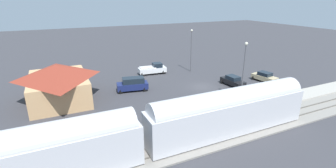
{
  "coord_description": "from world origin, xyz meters",
  "views": [
    {
      "loc": [
        -32.76,
        21.84,
        14.26
      ],
      "look_at": [
        1.21,
        5.87,
        1.0
      ],
      "focal_mm": 26.12,
      "sensor_mm": 36.0,
      "label": 1
    }
  ],
  "objects_px": {
    "station_building": "(58,82)",
    "pickup_white": "(153,69)",
    "suv_navy": "(133,84)",
    "pedestrian_on_platform": "(197,115)",
    "sedan_tan": "(265,77)",
    "sedan_black": "(233,81)",
    "passenger_train": "(18,159)",
    "light_pole_near_platform": "(244,65)",
    "light_pole_lot_center": "(191,46)"
  },
  "relations": [
    {
      "from": "station_building",
      "to": "pickup_white",
      "type": "height_order",
      "value": "station_building"
    },
    {
      "from": "suv_navy",
      "to": "sedan_black",
      "type": "xyz_separation_m",
      "value": [
        -4.93,
        -16.24,
        -0.27
      ]
    },
    {
      "from": "pickup_white",
      "to": "passenger_train",
      "type": "bearing_deg",
      "value": 139.84
    },
    {
      "from": "pedestrian_on_platform",
      "to": "suv_navy",
      "type": "relative_size",
      "value": 0.33
    },
    {
      "from": "station_building",
      "to": "sedan_tan",
      "type": "height_order",
      "value": "station_building"
    },
    {
      "from": "sedan_black",
      "to": "light_pole_near_platform",
      "type": "bearing_deg",
      "value": 151.4
    },
    {
      "from": "pickup_white",
      "to": "sedan_black",
      "type": "bearing_deg",
      "value": -141.24
    },
    {
      "from": "station_building",
      "to": "pickup_white",
      "type": "relative_size",
      "value": 2.09
    },
    {
      "from": "suv_navy",
      "to": "pedestrian_on_platform",
      "type": "bearing_deg",
      "value": -166.01
    },
    {
      "from": "passenger_train",
      "to": "light_pole_near_platform",
      "type": "bearing_deg",
      "value": -76.13
    },
    {
      "from": "station_building",
      "to": "light_pole_near_platform",
      "type": "relative_size",
      "value": 1.35
    },
    {
      "from": "sedan_black",
      "to": "light_pole_near_platform",
      "type": "height_order",
      "value": "light_pole_near_platform"
    },
    {
      "from": "passenger_train",
      "to": "station_building",
      "type": "xyz_separation_m",
      "value": [
        18.0,
        -3.52,
        -0.05
      ]
    },
    {
      "from": "pickup_white",
      "to": "station_building",
      "type": "bearing_deg",
      "value": 110.85
    },
    {
      "from": "pedestrian_on_platform",
      "to": "sedan_tan",
      "type": "relative_size",
      "value": 0.36
    },
    {
      "from": "light_pole_near_platform",
      "to": "pedestrian_on_platform",
      "type": "bearing_deg",
      "value": 110.27
    },
    {
      "from": "passenger_train",
      "to": "light_pole_lot_center",
      "type": "distance_m",
      "value": 36.57
    },
    {
      "from": "sedan_tan",
      "to": "pickup_white",
      "type": "xyz_separation_m",
      "value": [
        12.87,
        16.47,
        0.15
      ]
    },
    {
      "from": "pickup_white",
      "to": "light_pole_near_platform",
      "type": "height_order",
      "value": "light_pole_near_platform"
    },
    {
      "from": "passenger_train",
      "to": "suv_navy",
      "type": "bearing_deg",
      "value": -39.69
    },
    {
      "from": "pedestrian_on_platform",
      "to": "light_pole_near_platform",
      "type": "relative_size",
      "value": 0.2
    },
    {
      "from": "pedestrian_on_platform",
      "to": "sedan_black",
      "type": "relative_size",
      "value": 0.37
    },
    {
      "from": "sedan_tan",
      "to": "light_pole_lot_center",
      "type": "xyz_separation_m",
      "value": [
        11.26,
        8.8,
        4.39
      ]
    },
    {
      "from": "sedan_tan",
      "to": "light_pole_near_platform",
      "type": "height_order",
      "value": "light_pole_near_platform"
    },
    {
      "from": "station_building",
      "to": "pedestrian_on_platform",
      "type": "height_order",
      "value": "station_building"
    },
    {
      "from": "sedan_tan",
      "to": "sedan_black",
      "type": "bearing_deg",
      "value": 84.59
    },
    {
      "from": "pedestrian_on_platform",
      "to": "sedan_black",
      "type": "distance_m",
      "value": 15.67
    },
    {
      "from": "station_building",
      "to": "sedan_tan",
      "type": "distance_m",
      "value": 34.31
    },
    {
      "from": "light_pole_near_platform",
      "to": "pickup_white",
      "type": "bearing_deg",
      "value": 21.03
    },
    {
      "from": "station_building",
      "to": "pedestrian_on_platform",
      "type": "relative_size",
      "value": 6.78
    },
    {
      "from": "station_building",
      "to": "light_pole_near_platform",
      "type": "distance_m",
      "value": 26.62
    },
    {
      "from": "suv_navy",
      "to": "sedan_black",
      "type": "relative_size",
      "value": 1.12
    },
    {
      "from": "passenger_train",
      "to": "sedan_black",
      "type": "xyz_separation_m",
      "value": [
        12.31,
        -30.54,
        -1.98
      ]
    },
    {
      "from": "sedan_black",
      "to": "sedan_tan",
      "type": "bearing_deg",
      "value": -95.41
    },
    {
      "from": "passenger_train",
      "to": "pedestrian_on_platform",
      "type": "height_order",
      "value": "passenger_train"
    },
    {
      "from": "sedan_black",
      "to": "suv_navy",
      "type": "bearing_deg",
      "value": 73.12
    },
    {
      "from": "station_building",
      "to": "suv_navy",
      "type": "bearing_deg",
      "value": -94.04
    },
    {
      "from": "pedestrian_on_platform",
      "to": "suv_navy",
      "type": "height_order",
      "value": "suv_navy"
    },
    {
      "from": "pickup_white",
      "to": "light_pole_lot_center",
      "type": "height_order",
      "value": "light_pole_lot_center"
    },
    {
      "from": "passenger_train",
      "to": "sedan_black",
      "type": "bearing_deg",
      "value": -68.05
    },
    {
      "from": "light_pole_near_platform",
      "to": "suv_navy",
      "type": "bearing_deg",
      "value": 51.74
    },
    {
      "from": "passenger_train",
      "to": "pickup_white",
      "type": "bearing_deg",
      "value": -40.16
    },
    {
      "from": "sedan_black",
      "to": "pickup_white",
      "type": "bearing_deg",
      "value": 38.76
    },
    {
      "from": "passenger_train",
      "to": "pickup_white",
      "type": "height_order",
      "value": "passenger_train"
    },
    {
      "from": "sedan_tan",
      "to": "pickup_white",
      "type": "relative_size",
      "value": 0.85
    },
    {
      "from": "station_building",
      "to": "sedan_tan",
      "type": "xyz_separation_m",
      "value": [
        -6.32,
        -33.66,
        -1.93
      ]
    },
    {
      "from": "passenger_train",
      "to": "station_building",
      "type": "relative_size",
      "value": 5.06
    },
    {
      "from": "passenger_train",
      "to": "suv_navy",
      "type": "height_order",
      "value": "passenger_train"
    },
    {
      "from": "suv_navy",
      "to": "sedan_tan",
      "type": "bearing_deg",
      "value": -103.65
    },
    {
      "from": "sedan_tan",
      "to": "sedan_black",
      "type": "height_order",
      "value": "same"
    }
  ]
}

